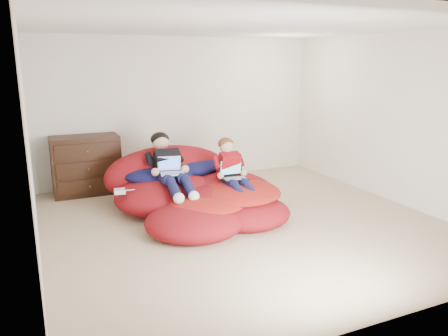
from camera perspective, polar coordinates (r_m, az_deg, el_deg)
room_shell at (r=5.77m, az=2.62°, el=-5.10°), size 5.10×5.10×2.77m
dresser at (r=7.31m, az=-17.55°, el=0.37°), size 1.04×0.58×0.94m
beanbag_pile at (r=6.25m, az=-3.69°, el=-3.20°), size 2.40×2.47×0.91m
cream_pillow at (r=6.81m, az=-10.06°, el=1.16°), size 0.39×0.25×0.25m
older_boy at (r=6.17m, az=-7.32°, el=0.53°), size 0.37×1.34×0.74m
younger_boy at (r=6.06m, az=1.08°, el=0.01°), size 0.31×0.94×0.73m
laptop_white at (r=6.05m, az=-6.93°, el=-0.13°), size 0.35×0.35×0.23m
laptop_black at (r=6.06m, az=1.17°, el=-0.71°), size 0.35×0.28×0.26m
power_adapter at (r=5.91m, az=-13.46°, el=-2.97°), size 0.16×0.16×0.05m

